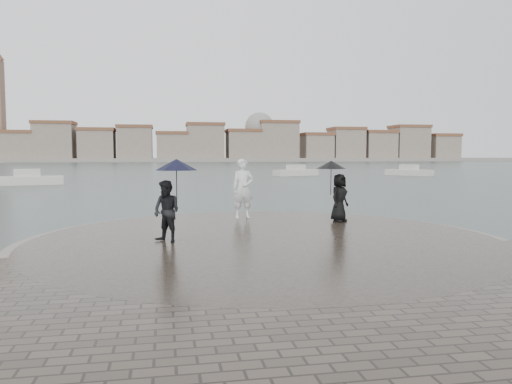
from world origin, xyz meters
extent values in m
plane|color=#2B3835|center=(0.00, 0.00, 0.00)|extent=(400.00, 400.00, 0.00)
cylinder|color=gray|center=(0.00, 3.50, 0.16)|extent=(12.50, 12.50, 0.32)
cylinder|color=#2D261E|center=(0.00, 3.50, 0.18)|extent=(11.90, 11.90, 0.36)
imported|color=white|center=(0.06, 7.55, 1.36)|extent=(0.75, 0.51, 2.00)
imported|color=black|center=(-2.49, 3.34, 1.12)|extent=(0.93, 0.92, 1.52)
cylinder|color=black|center=(-2.24, 3.44, 1.71)|extent=(0.02, 0.02, 0.90)
cone|color=black|center=(-2.24, 3.44, 2.26)|extent=(1.08, 1.08, 0.28)
imported|color=black|center=(2.95, 6.13, 1.13)|extent=(0.89, 0.85, 1.53)
cylinder|color=black|center=(2.70, 6.23, 1.66)|extent=(0.02, 0.02, 0.90)
cone|color=black|center=(2.70, 6.23, 2.18)|extent=(0.97, 0.97, 0.26)
cube|color=gray|center=(0.00, 163.00, 0.60)|extent=(260.00, 20.00, 1.20)
cube|color=gray|center=(-48.00, 160.00, 4.50)|extent=(10.00, 10.00, 9.00)
cube|color=brown|center=(-48.00, 160.00, 9.50)|extent=(10.60, 10.60, 1.00)
cube|color=gray|center=(-37.00, 160.00, 6.00)|extent=(12.00, 10.00, 12.00)
cube|color=brown|center=(-37.00, 160.00, 12.50)|extent=(12.60, 10.60, 1.00)
cube|color=gray|center=(-24.00, 160.00, 5.00)|extent=(11.00, 10.00, 10.00)
cube|color=brown|center=(-24.00, 160.00, 10.50)|extent=(11.60, 10.60, 1.00)
cube|color=gray|center=(-12.00, 160.00, 5.50)|extent=(11.00, 10.00, 11.00)
cube|color=brown|center=(-12.00, 160.00, 11.50)|extent=(11.60, 10.60, 1.00)
cube|color=gray|center=(0.00, 160.00, 4.50)|extent=(10.00, 10.00, 9.00)
cube|color=brown|center=(0.00, 160.00, 9.50)|extent=(10.60, 10.60, 1.00)
cube|color=gray|center=(11.00, 160.00, 6.00)|extent=(12.00, 10.00, 12.00)
cube|color=brown|center=(11.00, 160.00, 12.50)|extent=(12.60, 10.60, 1.00)
cube|color=gray|center=(24.00, 160.00, 5.00)|extent=(11.00, 10.00, 10.00)
cube|color=brown|center=(24.00, 160.00, 10.50)|extent=(11.60, 10.60, 1.00)
cube|color=gray|center=(36.00, 160.00, 6.50)|extent=(13.00, 10.00, 13.00)
cube|color=brown|center=(36.00, 160.00, 13.50)|extent=(13.60, 10.60, 1.00)
cube|color=gray|center=(50.00, 160.00, 4.50)|extent=(10.00, 10.00, 9.00)
cube|color=brown|center=(50.00, 160.00, 9.50)|extent=(10.60, 10.60, 1.00)
cube|color=gray|center=(61.00, 160.00, 5.50)|extent=(11.00, 10.00, 11.00)
cube|color=brown|center=(61.00, 160.00, 11.50)|extent=(11.60, 10.60, 1.00)
cube|color=gray|center=(73.00, 160.00, 5.00)|extent=(11.00, 10.00, 10.00)
cube|color=brown|center=(73.00, 160.00, 10.50)|extent=(11.60, 10.60, 1.00)
cube|color=gray|center=(85.00, 160.00, 6.00)|extent=(12.00, 10.00, 12.00)
cube|color=brown|center=(85.00, 160.00, 12.50)|extent=(12.60, 10.60, 1.00)
cube|color=gray|center=(98.00, 160.00, 4.50)|extent=(10.00, 10.00, 9.00)
cube|color=brown|center=(98.00, 160.00, 9.50)|extent=(10.60, 10.60, 1.00)
sphere|color=gray|center=(30.00, 162.00, 12.00)|extent=(10.00, 10.00, 10.00)
cube|color=beige|center=(12.63, 47.70, 0.25)|extent=(5.71, 3.47, 0.90)
cube|color=beige|center=(12.63, 47.70, 0.85)|extent=(2.30, 1.84, 0.90)
cube|color=beige|center=(26.00, 45.89, 0.25)|extent=(4.47, 5.42, 0.90)
cube|color=beige|center=(26.00, 45.89, 0.85)|extent=(2.13, 2.33, 0.90)
cube|color=beige|center=(-13.66, 34.71, 0.25)|extent=(5.71, 2.72, 0.90)
cube|color=beige|center=(-13.66, 34.71, 0.85)|extent=(2.21, 1.59, 0.90)
camera|label=1|loc=(-2.53, -9.00, 2.51)|focal=35.00mm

